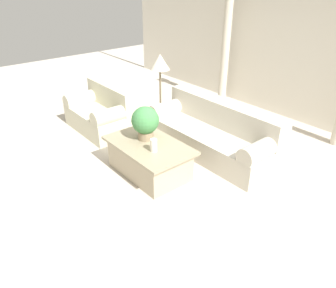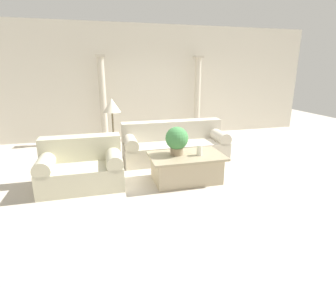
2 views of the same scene
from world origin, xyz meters
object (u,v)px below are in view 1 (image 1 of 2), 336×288
(coffee_table, at_px, (149,158))
(floor_lamp, at_px, (160,67))
(loveseat, at_px, (104,112))
(sofa_long, at_px, (214,133))
(potted_plant, at_px, (145,122))

(coffee_table, bearing_deg, floor_lamp, 135.77)
(loveseat, bearing_deg, coffee_table, -8.70)
(sofa_long, relative_size, coffee_table, 1.74)
(sofa_long, distance_m, potted_plant, 1.29)
(potted_plant, bearing_deg, coffee_table, -21.93)
(sofa_long, distance_m, coffee_table, 1.25)
(potted_plant, distance_m, floor_lamp, 1.59)
(floor_lamp, bearing_deg, coffee_table, -44.23)
(loveseat, distance_m, potted_plant, 1.74)
(potted_plant, height_order, floor_lamp, floor_lamp)
(sofa_long, xyz_separation_m, loveseat, (-1.96, -0.96, 0.01))
(loveseat, distance_m, floor_lamp, 1.38)
(coffee_table, distance_m, potted_plant, 0.55)
(sofa_long, relative_size, potted_plant, 4.53)
(sofa_long, bearing_deg, potted_plant, -104.12)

